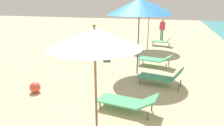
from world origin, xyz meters
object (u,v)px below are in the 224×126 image
(umbrella_third, at_px, (94,38))
(umbrella_fourth, at_px, (140,7))
(beach_ball, at_px, (35,87))
(cooler_box, at_px, (106,57))
(umbrella_farthest, at_px, (150,7))
(lounger_third_shoreside, at_px, (128,101))
(person_walking_mid, at_px, (162,28))
(lounger_fourth_inland, at_px, (162,77))
(lounger_fourth_shoreside, at_px, (155,59))
(lounger_farthest_shoreside, at_px, (162,41))

(umbrella_third, height_order, umbrella_fourth, umbrella_fourth)
(umbrella_third, height_order, beach_ball, umbrella_third)
(cooler_box, bearing_deg, umbrella_farthest, 62.37)
(umbrella_third, height_order, lounger_third_shoreside, umbrella_third)
(person_walking_mid, bearing_deg, lounger_fourth_inland, -136.50)
(cooler_box, bearing_deg, beach_ball, -102.41)
(lounger_third_shoreside, relative_size, person_walking_mid, 1.03)
(lounger_fourth_shoreside, distance_m, lounger_farthest_shoreside, 4.53)
(umbrella_third, distance_m, person_walking_mid, 12.09)
(person_walking_mid, bearing_deg, cooler_box, -159.49)
(umbrella_farthest, bearing_deg, lounger_fourth_shoreside, -76.38)
(lounger_fourth_inland, xyz_separation_m, beach_ball, (-3.77, -1.78, -0.14))
(lounger_fourth_inland, height_order, umbrella_farthest, umbrella_farthest)
(lounger_fourth_shoreside, bearing_deg, lounger_fourth_inland, 111.66)
(lounger_fourth_inland, bearing_deg, umbrella_farthest, -67.81)
(umbrella_third, bearing_deg, lounger_fourth_shoreside, 82.69)
(umbrella_third, xyz_separation_m, person_walking_mid, (0.46, 12.03, -1.16))
(umbrella_third, height_order, cooler_box, umbrella_third)
(beach_ball, bearing_deg, lounger_fourth_shoreside, 49.63)
(lounger_third_shoreside, height_order, lounger_fourth_shoreside, lounger_fourth_shoreside)
(umbrella_fourth, bearing_deg, cooler_box, 142.06)
(umbrella_fourth, xyz_separation_m, beach_ball, (-2.73, -2.79, -2.43))
(umbrella_third, bearing_deg, cooler_box, 107.24)
(umbrella_third, relative_size, lounger_farthest_shoreside, 1.79)
(umbrella_fourth, distance_m, beach_ball, 4.60)
(umbrella_third, distance_m, lounger_third_shoreside, 2.22)
(umbrella_third, distance_m, beach_ball, 3.57)
(umbrella_farthest, relative_size, lounger_farthest_shoreside, 2.16)
(umbrella_third, distance_m, lounger_farthest_shoreside, 10.02)
(person_walking_mid, bearing_deg, umbrella_third, -142.91)
(umbrella_fourth, bearing_deg, beach_ball, -134.43)
(lounger_fourth_shoreside, relative_size, cooler_box, 2.46)
(lounger_farthest_shoreside, xyz_separation_m, beach_ball, (-3.29, -8.46, -0.15))
(umbrella_third, xyz_separation_m, lounger_fourth_shoreside, (0.68, 5.30, -1.78))
(lounger_fourth_shoreside, height_order, cooler_box, lounger_fourth_shoreside)
(umbrella_third, height_order, umbrella_farthest, umbrella_farthest)
(umbrella_farthest, relative_size, cooler_box, 4.45)
(lounger_third_shoreside, bearing_deg, beach_ball, 2.24)
(beach_ball, xyz_separation_m, cooler_box, (0.92, 4.20, -0.01))
(umbrella_farthest, xyz_separation_m, beach_ball, (-2.53, -7.26, -2.34))
(umbrella_third, xyz_separation_m, lounger_third_shoreside, (0.40, 1.19, -1.84))
(umbrella_farthest, bearing_deg, lounger_farthest_shoreside, 57.29)
(umbrella_farthest, xyz_separation_m, lounger_farthest_shoreside, (0.77, 1.20, -2.19))
(lounger_fourth_shoreside, xyz_separation_m, cooler_box, (-2.41, 0.28, -0.17))
(umbrella_fourth, relative_size, beach_ball, 8.61)
(lounger_farthest_shoreside, xyz_separation_m, cooler_box, (-2.37, -4.26, -0.16))
(cooler_box, bearing_deg, lounger_fourth_shoreside, -6.57)
(umbrella_third, bearing_deg, beach_ball, 152.55)
(lounger_third_shoreside, height_order, umbrella_fourth, umbrella_fourth)
(lounger_fourth_inland, distance_m, beach_ball, 4.17)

